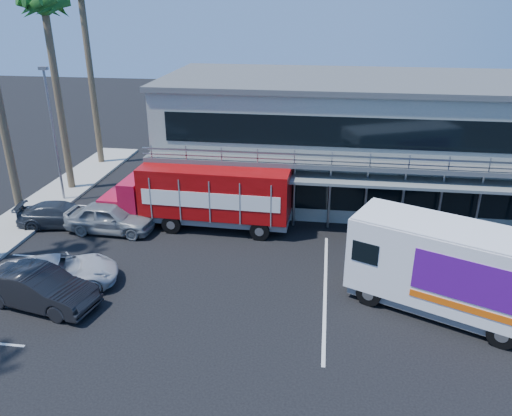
# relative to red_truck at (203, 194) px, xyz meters

# --- Properties ---
(ground) EXTENTS (120.00, 120.00, 0.00)m
(ground) POSITION_rel_red_truck_xyz_m (4.71, -8.52, -1.91)
(ground) COLOR black
(ground) RESTS_ON ground
(building) EXTENTS (22.40, 12.00, 7.30)m
(building) POSITION_rel_red_truck_xyz_m (7.71, 6.42, 1.75)
(building) COLOR gray
(building) RESTS_ON ground
(curb_strip) EXTENTS (3.00, 32.00, 0.16)m
(curb_strip) POSITION_rel_red_truck_xyz_m (-10.29, -2.52, -1.83)
(curb_strip) COLOR #A5A399
(curb_strip) RESTS_ON ground
(palm_e) EXTENTS (2.80, 2.80, 12.25)m
(palm_e) POSITION_rel_red_truck_xyz_m (-9.99, 4.48, 8.66)
(palm_e) COLOR brown
(palm_e) RESTS_ON ground
(palm_f) EXTENTS (2.80, 2.80, 13.25)m
(palm_f) POSITION_rel_red_truck_xyz_m (-10.39, 9.98, 9.56)
(palm_f) COLOR brown
(palm_f) RESTS_ON ground
(light_pole_far) EXTENTS (0.50, 0.25, 8.09)m
(light_pole_far) POSITION_rel_red_truck_xyz_m (-9.49, 2.48, 2.59)
(light_pole_far) COLOR gray
(light_pole_far) RESTS_ON ground
(red_truck) EXTENTS (10.39, 2.80, 3.47)m
(red_truck) POSITION_rel_red_truck_xyz_m (0.00, 0.00, 0.00)
(red_truck) COLOR #B20E2B
(red_truck) RESTS_ON ground
(white_van) EXTENTS (8.00, 5.53, 3.71)m
(white_van) POSITION_rel_red_truck_xyz_m (11.41, -6.52, 0.06)
(white_van) COLOR white
(white_van) RESTS_ON ground
(parked_car_b) EXTENTS (5.13, 2.63, 1.61)m
(parked_car_b) POSITION_rel_red_truck_xyz_m (-4.79, -8.38, -1.10)
(parked_car_b) COLOR black
(parked_car_b) RESTS_ON ground
(parked_car_c) EXTENTS (5.65, 4.13, 1.43)m
(parked_car_c) POSITION_rel_red_truck_xyz_m (-4.79, -7.01, -1.19)
(parked_car_c) COLOR silver
(parked_car_c) RESTS_ON ground
(parked_car_d) EXTENTS (4.86, 2.72, 1.33)m
(parked_car_d) POSITION_rel_red_truck_xyz_m (-7.79, -0.97, -1.24)
(parked_car_d) COLOR #282E36
(parked_car_d) RESTS_ON ground
(parked_car_e) EXTENTS (4.81, 2.06, 1.62)m
(parked_car_e) POSITION_rel_red_truck_xyz_m (-4.79, -1.32, -1.10)
(parked_car_e) COLOR gray
(parked_car_e) RESTS_ON ground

